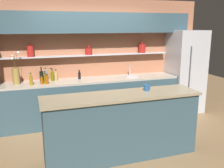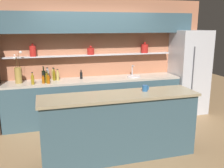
% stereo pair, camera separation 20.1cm
% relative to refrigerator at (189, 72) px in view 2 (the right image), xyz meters
% --- Properties ---
extents(ground_plane, '(12.00, 12.00, 0.00)m').
position_rel_refrigerator_xyz_m(ground_plane, '(-2.22, -1.20, -0.96)').
color(ground_plane, olive).
extents(back_wall_unit, '(5.20, 0.44, 2.60)m').
position_rel_refrigerator_xyz_m(back_wall_unit, '(-2.22, 0.33, 0.59)').
color(back_wall_unit, '#A86647').
rests_on(back_wall_unit, ground_plane).
extents(back_counter_unit, '(3.74, 0.62, 0.92)m').
position_rel_refrigerator_xyz_m(back_counter_unit, '(-2.27, 0.04, -0.50)').
color(back_counter_unit, '#334C56').
rests_on(back_counter_unit, ground_plane).
extents(island_counter, '(2.43, 0.61, 1.02)m').
position_rel_refrigerator_xyz_m(island_counter, '(-2.22, -1.61, -0.45)').
color(island_counter, '#334C56').
rests_on(island_counter, ground_plane).
extents(refrigerator, '(0.75, 0.73, 1.93)m').
position_rel_refrigerator_xyz_m(refrigerator, '(0.00, 0.00, 0.00)').
color(refrigerator, '#B7B7BC').
rests_on(refrigerator, ground_plane).
extents(flower_vase, '(0.17, 0.13, 0.63)m').
position_rel_refrigerator_xyz_m(flower_vase, '(-3.78, 0.07, 0.14)').
color(flower_vase, olive).
rests_on(flower_vase, back_counter_unit).
extents(sink_fixture, '(0.29, 0.29, 0.25)m').
position_rel_refrigerator_xyz_m(sink_fixture, '(-1.37, 0.05, -0.02)').
color(sink_fixture, '#B7B7BC').
rests_on(sink_fixture, back_counter_unit).
extents(bottle_wine_0, '(0.08, 0.08, 0.29)m').
position_rel_refrigerator_xyz_m(bottle_wine_0, '(-3.30, 0.21, 0.06)').
color(bottle_wine_0, black).
rests_on(bottle_wine_0, back_counter_unit).
extents(bottle_sauce_1, '(0.06, 0.06, 0.20)m').
position_rel_refrigerator_xyz_m(bottle_sauce_1, '(-3.22, -0.13, 0.04)').
color(bottle_sauce_1, '#9E4C0A').
rests_on(bottle_sauce_1, back_counter_unit).
extents(bottle_spirit_2, '(0.06, 0.06, 0.27)m').
position_rel_refrigerator_xyz_m(bottle_spirit_2, '(-3.22, 0.18, 0.07)').
color(bottle_spirit_2, gray).
rests_on(bottle_spirit_2, back_counter_unit).
extents(bottle_sauce_3, '(0.06, 0.06, 0.19)m').
position_rel_refrigerator_xyz_m(bottle_sauce_3, '(-2.53, 0.14, 0.04)').
color(bottle_sauce_3, black).
rests_on(bottle_sauce_3, back_counter_unit).
extents(bottle_oil_4, '(0.06, 0.06, 0.22)m').
position_rel_refrigerator_xyz_m(bottle_oil_4, '(-3.25, -0.05, 0.04)').
color(bottle_oil_4, brown).
rests_on(bottle_oil_4, back_counter_unit).
extents(bottle_oil_5, '(0.06, 0.06, 0.24)m').
position_rel_refrigerator_xyz_m(bottle_oil_5, '(-3.51, -0.12, 0.05)').
color(bottle_oil_5, olive).
rests_on(bottle_oil_5, back_counter_unit).
extents(bottle_sauce_6, '(0.06, 0.06, 0.18)m').
position_rel_refrigerator_xyz_m(bottle_sauce_6, '(-3.31, 0.08, 0.03)').
color(bottle_sauce_6, black).
rests_on(bottle_sauce_6, back_counter_unit).
extents(bottle_oil_7, '(0.06, 0.06, 0.25)m').
position_rel_refrigerator_xyz_m(bottle_oil_7, '(-3.09, 0.14, 0.06)').
color(bottle_oil_7, brown).
rests_on(bottle_oil_7, back_counter_unit).
extents(bottle_spirit_8, '(0.06, 0.06, 0.24)m').
position_rel_refrigerator_xyz_m(bottle_spirit_8, '(-3.02, 0.12, 0.05)').
color(bottle_spirit_8, tan).
rests_on(bottle_spirit_8, back_counter_unit).
extents(bottle_sauce_9, '(0.05, 0.05, 0.18)m').
position_rel_refrigerator_xyz_m(bottle_sauce_9, '(-3.32, -0.09, 0.03)').
color(bottle_sauce_9, '#9E4C0A').
rests_on(bottle_sauce_9, back_counter_unit).
extents(bottle_oil_10, '(0.06, 0.06, 0.22)m').
position_rel_refrigerator_xyz_m(bottle_oil_10, '(-3.24, 0.09, 0.04)').
color(bottle_oil_10, olive).
rests_on(bottle_oil_10, back_counter_unit).
extents(bottle_spirit_11, '(0.07, 0.07, 0.26)m').
position_rel_refrigerator_xyz_m(bottle_spirit_11, '(-3.10, 0.22, 0.06)').
color(bottle_spirit_11, tan).
rests_on(bottle_spirit_11, back_counter_unit).
extents(coffee_mug, '(0.11, 0.09, 0.09)m').
position_rel_refrigerator_xyz_m(coffee_mug, '(-1.78, -1.53, 0.10)').
color(coffee_mug, '#235184').
rests_on(coffee_mug, island_counter).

